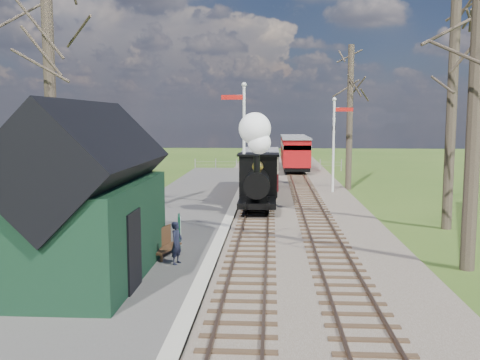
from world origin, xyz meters
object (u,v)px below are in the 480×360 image
object	(u,v)px
locomotive	(258,170)
person	(177,243)
red_carriage_a	(296,154)
red_carriage_b	(293,150)
station_shed	(87,202)
bench	(163,243)
sign_board	(179,231)
semaphore_near	(243,136)
coach	(260,169)
semaphore_far	(335,138)

from	to	relation	value
locomotive	person	xyz separation A→B (m)	(-2.13, -9.58, -1.26)
red_carriage_a	red_carriage_b	distance (m)	5.50
red_carriage_a	red_carriage_b	bearing A→B (deg)	90.00
red_carriage_a	person	size ratio (longest dim) A/B	4.38
station_shed	locomotive	world-z (taller)	station_shed
locomotive	bench	size ratio (longest dim) A/B	2.89
bench	red_carriage_b	bearing A→B (deg)	80.76
station_shed	sign_board	world-z (taller)	station_shed
semaphore_near	bench	distance (m)	10.33
semaphore_near	red_carriage_b	world-z (taller)	semaphore_near
red_carriage_a	red_carriage_b	xyz separation A→B (m)	(0.00, 5.50, 0.00)
station_shed	sign_board	distance (m)	4.29
semaphore_near	red_carriage_a	world-z (taller)	semaphore_near
red_carriage_a	bench	bearing A→B (deg)	-101.05
red_carriage_a	sign_board	xyz separation A→B (m)	(-5.04, -26.18, -0.88)
semaphore_near	locomotive	distance (m)	1.97
coach	red_carriage_b	distance (m)	18.34
locomotive	red_carriage_a	size ratio (longest dim) A/B	0.82
station_shed	red_carriage_b	bearing A→B (deg)	78.92
semaphore_far	sign_board	world-z (taller)	semaphore_far
station_shed	locomotive	distance (m)	11.81
red_carriage_a	bench	distance (m)	27.94
locomotive	red_carriage_a	distance (m)	18.90
red_carriage_b	coach	bearing A→B (deg)	-98.15
coach	sign_board	bearing A→B (deg)	-100.21
semaphore_near	semaphore_far	world-z (taller)	semaphore_near
station_shed	semaphore_near	size ratio (longest dim) A/B	1.01
semaphore_far	bench	world-z (taller)	semaphore_far
bench	locomotive	bearing A→B (deg)	72.48
semaphore_far	sign_board	distance (m)	16.19
red_carriage_b	person	bearing A→B (deg)	-97.99
semaphore_near	locomotive	bearing A→B (deg)	-52.77
red_carriage_a	sign_board	world-z (taller)	red_carriage_a
semaphore_far	bench	size ratio (longest dim) A/B	3.63
coach	sign_board	xyz separation A→B (m)	(-2.44, -13.52, -0.80)
person	station_shed	bearing A→B (deg)	141.77
bench	station_shed	bearing A→B (deg)	-123.65
coach	red_carriage_a	size ratio (longest dim) A/B	1.31
sign_board	person	distance (m)	2.15
red_carriage_b	station_shed	bearing A→B (deg)	-101.08
coach	red_carriage_a	xyz separation A→B (m)	(2.60, 12.65, 0.08)
red_carriage_b	bench	distance (m)	33.35
semaphore_near	semaphore_far	xyz separation A→B (m)	(5.14, 6.00, -0.27)
coach	sign_board	world-z (taller)	coach
semaphore_near	locomotive	xyz separation A→B (m)	(0.76, -1.00, -1.52)
semaphore_far	sign_board	bearing A→B (deg)	-115.23
semaphore_near	bench	world-z (taller)	semaphore_near
station_shed	semaphore_far	distance (m)	20.01
red_carriage_a	bench	xyz separation A→B (m)	(-5.35, -27.40, -1.01)
semaphore_near	bench	size ratio (longest dim) A/B	3.94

